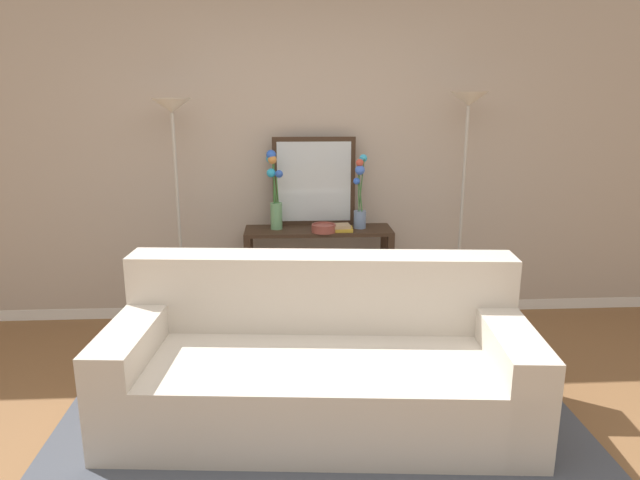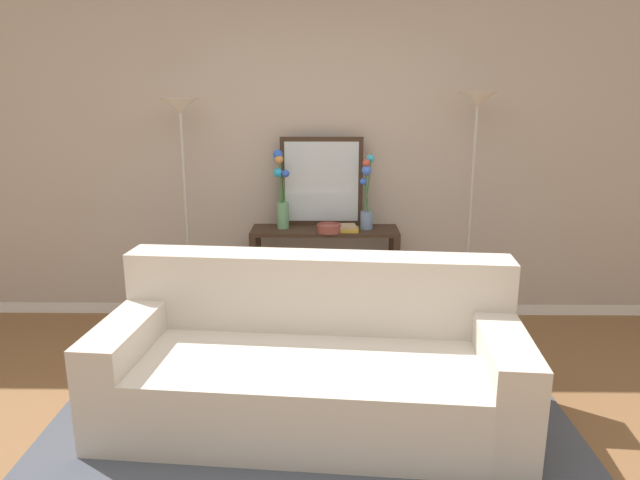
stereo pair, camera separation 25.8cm
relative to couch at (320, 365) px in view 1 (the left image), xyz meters
name	(u,v)px [view 1 (the left image)]	position (x,y,z in m)	size (l,w,h in m)	color
back_wall	(300,147)	(-0.06, 1.61, 1.08)	(12.00, 0.15, 2.78)	white
area_rug	(321,428)	(-0.01, -0.17, -0.30)	(2.94, 1.85, 0.01)	#474C56
couch	(320,365)	(0.00, 0.00, 0.00)	(2.37, 1.17, 0.88)	beige
console_table	(318,261)	(0.06, 1.29, 0.23)	(1.12, 0.34, 0.80)	#382619
floor_lamp_left	(175,153)	(-0.97, 1.21, 1.09)	(0.28, 0.28, 1.77)	#B7B2A8
floor_lamp_right	(466,146)	(1.15, 1.21, 1.12)	(0.28, 0.28, 1.82)	#B7B2A8
wall_mirror	(314,182)	(0.04, 1.43, 0.83)	(0.64, 0.02, 0.69)	#382619
vase_tall_flowers	(274,191)	(-0.27, 1.30, 0.79)	(0.12, 0.10, 0.60)	#669E6B
vase_short_flowers	(360,197)	(0.38, 1.29, 0.74)	(0.11, 0.12, 0.56)	#6B84AD
fruit_bowl	(324,228)	(0.10, 1.19, 0.52)	(0.18, 0.18, 0.06)	brown
book_stack	(340,228)	(0.22, 1.21, 0.52)	(0.19, 0.14, 0.05)	gold
book_row_under_console	(279,320)	(-0.25, 1.29, -0.25)	(0.28, 0.17, 0.12)	gold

